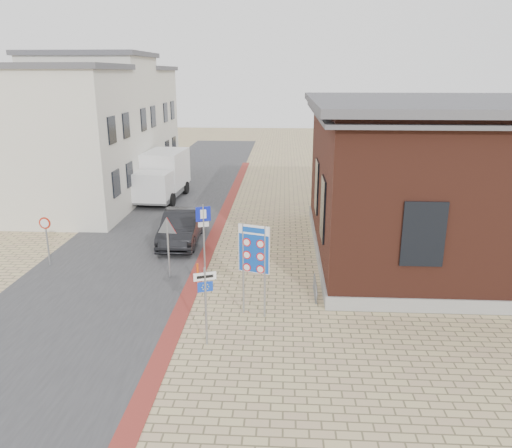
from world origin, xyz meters
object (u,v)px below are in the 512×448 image
(sedan, at_px, (181,227))
(essen_sign, at_px, (205,294))
(bollard, at_px, (198,274))
(parking_sign, at_px, (204,225))
(box_truck, at_px, (162,175))
(border_sign, at_px, (254,251))

(sedan, xyz_separation_m, essen_sign, (2.62, -9.26, 0.86))
(sedan, relative_size, bollard, 5.28)
(essen_sign, distance_m, parking_sign, 6.09)
(box_truck, bearing_deg, bollard, -67.84)
(essen_sign, height_order, bollard, essen_sign)
(sedan, bearing_deg, bollard, -73.80)
(parking_sign, bearing_deg, border_sign, -80.36)
(essen_sign, bearing_deg, box_truck, 87.26)
(border_sign, height_order, parking_sign, border_sign)
(box_truck, bearing_deg, border_sign, -63.02)
(sedan, bearing_deg, essen_sign, -76.07)
(parking_sign, bearing_deg, sedan, 96.10)
(sedan, relative_size, parking_sign, 1.71)
(border_sign, height_order, bollard, border_sign)
(box_truck, distance_m, border_sign, 17.22)
(sedan, distance_m, bollard, 5.23)
(box_truck, distance_m, essen_sign, 18.63)
(border_sign, relative_size, bollard, 3.55)
(box_truck, bearing_deg, parking_sign, -65.38)
(sedan, xyz_separation_m, box_truck, (-2.92, 8.52, 0.77))
(essen_sign, bearing_deg, border_sign, 36.96)
(border_sign, relative_size, parking_sign, 1.15)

